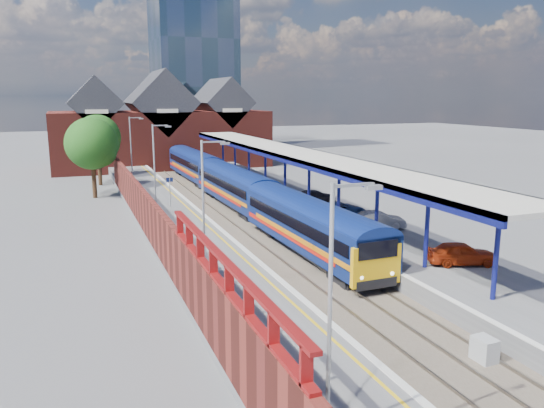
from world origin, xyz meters
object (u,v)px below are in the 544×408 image
Objects in this scene: lamp_post_c at (156,163)px; parked_car_dark at (314,197)px; lamp_post_a at (335,294)px; lamp_post_b at (206,200)px; parked_car_red at (462,253)px; train at (212,172)px; lamp_post_d at (132,146)px; parked_car_silver at (379,220)px; platform_sign at (170,187)px; relay_cabinet at (484,350)px; parked_car_blue at (339,209)px.

lamp_post_c is 13.69m from parked_car_dark.
lamp_post_a is 31.94m from parked_car_dark.
parked_car_red is (13.53, -3.32, -3.35)m from lamp_post_b.
train is at bearing 58.98° from lamp_post_c.
lamp_post_d is 1.88× the size of parked_car_silver.
parked_car_dark is (13.22, 14.88, -3.40)m from lamp_post_b.
lamp_post_a reaches higher than parked_car_dark.
train is 12.84m from platform_sign.
lamp_post_b is 14.99m from parked_car_silver.
parked_car_silver is (13.62, 5.27, -3.38)m from lamp_post_b.
lamp_post_a reaches higher than relay_cabinet.
relay_cabinet is (8.17, -27.04, -4.49)m from lamp_post_c.
lamp_post_c is at bearing 90.00° from lamp_post_a.
parked_car_dark is at bearing 65.41° from lamp_post_a.
parked_car_silver is 3.72× the size of relay_cabinet.
lamp_post_a is 1.00× the size of lamp_post_b.
lamp_post_c is at bearing -124.26° from platform_sign.
parked_car_blue is (12.79, -22.48, -3.40)m from lamp_post_d.
parked_car_blue is at bearing 163.14° from parked_car_dark.
lamp_post_d is 14.25m from platform_sign.
lamp_post_a and lamp_post_b have the same top height.
lamp_post_d is 1.70× the size of parked_car_dark.
parked_car_silver is 9.62m from parked_car_dark.
lamp_post_d is 2.80× the size of platform_sign.
platform_sign is at bearing 87.56° from lamp_post_a.
lamp_post_c is 16.00m from lamp_post_d.
train is 15.17m from parked_car_dark.
lamp_post_d is 26.08m from parked_car_blue.
train reaches higher than parked_car_red.
lamp_post_d reaches higher than relay_cabinet.
relay_cabinet is (-5.05, -25.92, -1.10)m from parked_car_dark.
parked_car_red is (5.67, -32.38, -0.48)m from train.
parked_car_dark is at bearing -14.73° from platform_sign.
parked_car_dark is 0.96× the size of parked_car_blue.
parked_car_silver is at bearing -63.00° from lamp_post_d.
lamp_post_b is at bearing 124.32° from relay_cabinet.
platform_sign reaches higher than parked_car_dark.
lamp_post_a is 1.87× the size of parked_car_red.
platform_sign is 29.90m from relay_cabinet.
train is at bearing 8.41° from parked_car_dark.
parked_car_dark is at bearing 76.79° from relay_cabinet.
relay_cabinet is at bearing -76.81° from platform_sign.
parked_car_blue is at bearing -75.83° from train.
relay_cabinet is (8.17, 2.96, -4.49)m from lamp_post_a.
relay_cabinet is (0.31, -40.10, -1.62)m from train.
parked_car_red is at bearing 53.03° from relay_cabinet.
parked_car_blue is (-0.43, -5.36, -0.00)m from parked_car_dark.
lamp_post_b is 16.00m from lamp_post_c.
parked_car_blue is at bearing 75.14° from relay_cabinet.
lamp_post_b is 1.00× the size of lamp_post_c.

